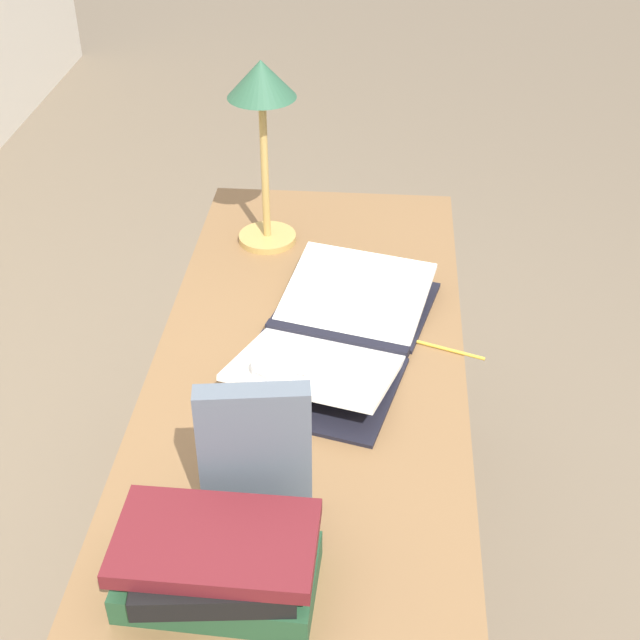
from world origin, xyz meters
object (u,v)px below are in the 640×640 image
open_book (336,334)px  coffee_mug (275,381)px  reading_lamp (262,105)px  pencil (444,349)px  book_stack_tall (218,562)px  book_standing_upright (255,453)px

open_book → coffee_mug: (-0.19, 0.10, 0.02)m
reading_lamp → coffee_mug: size_ratio=3.98×
reading_lamp → pencil: 0.68m
coffee_mug → pencil: 0.38m
coffee_mug → pencil: bearing=-60.9°
open_book → coffee_mug: 0.22m
open_book → book_stack_tall: (-0.63, 0.14, 0.04)m
open_book → book_stack_tall: size_ratio=2.08×
open_book → reading_lamp: (0.41, 0.20, 0.33)m
book_standing_upright → coffee_mug: (0.28, 0.00, -0.09)m
open_book → pencil: bearing=-77.4°
book_stack_tall → reading_lamp: reading_lamp is taller
open_book → book_stack_tall: 0.65m
pencil → book_stack_tall: bearing=150.1°
reading_lamp → book_standing_upright: bearing=-173.7°
book_standing_upright → reading_lamp: size_ratio=0.57×
coffee_mug → reading_lamp: bearing=8.9°
book_stack_tall → reading_lamp: bearing=3.3°
book_standing_upright → open_book: bearing=-19.9°
open_book → book_standing_upright: (-0.47, 0.10, 0.11)m
open_book → reading_lamp: bearing=39.9°
book_stack_tall → book_standing_upright: size_ratio=1.15×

